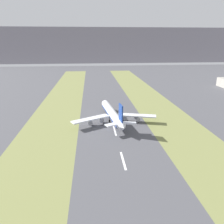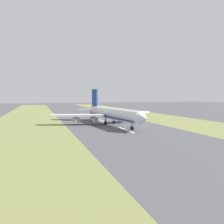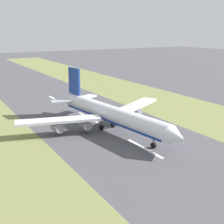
{
  "view_description": "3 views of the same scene",
  "coord_description": "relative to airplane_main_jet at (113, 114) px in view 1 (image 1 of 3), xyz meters",
  "views": [
    {
      "loc": [
        -15.54,
        -155.17,
        58.97
      ],
      "look_at": [
        0.07,
        3.41,
        7.0
      ],
      "focal_mm": 35.0,
      "sensor_mm": 36.0,
      "label": 1
    },
    {
      "loc": [
        38.68,
        116.32,
        15.69
      ],
      "look_at": [
        0.07,
        3.41,
        7.0
      ],
      "focal_mm": 35.0,
      "sensor_mm": 36.0,
      "label": 2
    },
    {
      "loc": [
        53.7,
        96.28,
        35.79
      ],
      "look_at": [
        0.07,
        3.41,
        7.0
      ],
      "focal_mm": 50.0,
      "sensor_mm": 36.0,
      "label": 3
    }
  ],
  "objects": [
    {
      "name": "mountain_ridge",
      "position": [
        -0.31,
        518.48,
        41.09
      ],
      "size": [
        800.0,
        120.0,
        94.21
      ],
      "primitive_type": "cube",
      "color": "gray",
      "rests_on": "ground"
    },
    {
      "name": "ground_plane",
      "position": [
        -0.31,
        -1.52,
        -6.02
      ],
      "size": [
        800.0,
        800.0,
        0.0
      ],
      "primitive_type": "plane",
      "color": "#4C4C51"
    },
    {
      "name": "centreline_dash_far",
      "position": [
        -0.31,
        21.89,
        -6.01
      ],
      "size": [
        1.2,
        18.0,
        0.01
      ],
      "primitive_type": "cube",
      "color": "silver",
      "rests_on": "ground"
    },
    {
      "name": "centreline_dash_mid",
      "position": [
        -0.31,
        -18.11,
        -6.01
      ],
      "size": [
        1.2,
        18.0,
        0.01
      ],
      "primitive_type": "cube",
      "color": "silver",
      "rests_on": "ground"
    },
    {
      "name": "grass_median_east",
      "position": [
        44.69,
        -1.52,
        -6.02
      ],
      "size": [
        40.0,
        600.0,
        0.01
      ],
      "primitive_type": "cube",
      "color": "olive",
      "rests_on": "ground"
    },
    {
      "name": "grass_median_west",
      "position": [
        -45.31,
        -1.52,
        -6.02
      ],
      "size": [
        40.0,
        600.0,
        0.01
      ],
      "primitive_type": "cube",
      "color": "olive",
      "rests_on": "ground"
    },
    {
      "name": "centreline_dash_near",
      "position": [
        -0.31,
        -58.11,
        -6.01
      ],
      "size": [
        1.2,
        18.0,
        0.01
      ],
      "primitive_type": "cube",
      "color": "silver",
      "rests_on": "ground"
    },
    {
      "name": "airplane_main_jet",
      "position": [
        0.0,
        0.0,
        0.0
      ],
      "size": [
        63.65,
        67.17,
        20.2
      ],
      "color": "silver",
      "rests_on": "ground"
    }
  ]
}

